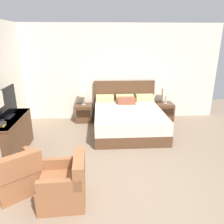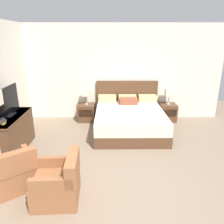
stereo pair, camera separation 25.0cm
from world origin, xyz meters
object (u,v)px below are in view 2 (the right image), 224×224
object	(u,v)px
nightstand_right	(168,112)
dresser	(11,133)
table_lamp_left	(86,93)
armchair_by_window	(13,173)
armchair_companion	(59,183)
bed	(129,119)
nightstand_left	(87,112)
tv	(8,102)
table_lamp_right	(169,92)

from	to	relation	value
nightstand_right	dresser	distance (m)	4.40
table_lamp_left	armchair_by_window	bearing A→B (deg)	-105.85
dresser	armchair_companion	size ratio (longest dim) A/B	1.86
dresser	bed	bearing A→B (deg)	22.48
nightstand_left	nightstand_right	size ratio (longest dim) A/B	1.00
nightstand_left	dresser	world-z (taller)	dresser
dresser	armchair_companion	world-z (taller)	dresser
nightstand_left	tv	distance (m)	2.48
bed	armchair_companion	size ratio (longest dim) A/B	2.80
armchair_companion	nightstand_right	bearing A→B (deg)	53.54
table_lamp_left	armchair_companion	xyz separation A→B (m)	(-0.08, -3.47, -0.60)
nightstand_left	tv	size ratio (longest dim) A/B	0.53
nightstand_right	table_lamp_right	world-z (taller)	table_lamp_right
table_lamp_left	tv	world-z (taller)	tv
nightstand_left	nightstand_right	bearing A→B (deg)	0.00
bed	table_lamp_right	world-z (taller)	bed
nightstand_right	tv	world-z (taller)	tv
armchair_by_window	table_lamp_right	bearing A→B (deg)	43.18
tv	armchair_companion	bearing A→B (deg)	-50.00
armchair_by_window	dresser	bearing A→B (deg)	113.93
table_lamp_right	tv	distance (m)	4.36
table_lamp_right	armchair_by_window	distance (m)	4.69
nightstand_left	nightstand_right	world-z (taller)	same
nightstand_left	armchair_companion	xyz separation A→B (m)	(-0.08, -3.47, 0.02)
nightstand_right	tv	size ratio (longest dim) A/B	0.53
table_lamp_right	dresser	distance (m)	4.42
bed	nightstand_left	bearing A→B (deg)	149.10
bed	dresser	distance (m)	2.95
tv	armchair_companion	size ratio (longest dim) A/B	1.29
dresser	armchair_by_window	bearing A→B (deg)	-66.07
nightstand_right	tv	distance (m)	4.44
tv	armchair_by_window	distance (m)	1.72
nightstand_left	armchair_by_window	xyz separation A→B (m)	(-0.90, -3.18, 0.02)
nightstand_left	table_lamp_right	xyz separation A→B (m)	(2.49, 0.00, 0.63)
nightstand_left	armchair_by_window	distance (m)	3.31
bed	armchair_by_window	bearing A→B (deg)	-131.39
nightstand_left	armchair_companion	distance (m)	3.47
dresser	armchair_by_window	xyz separation A→B (m)	(0.58, -1.31, -0.13)
armchair_companion	bed	bearing A→B (deg)	64.16
table_lamp_right	nightstand_left	bearing A→B (deg)	-179.97
tv	table_lamp_right	bearing A→B (deg)	24.32
bed	armchair_companion	distance (m)	3.03
table_lamp_right	armchair_companion	size ratio (longest dim) A/B	0.63
tv	armchair_by_window	world-z (taller)	tv
nightstand_right	armchair_companion	world-z (taller)	armchair_companion
armchair_by_window	armchair_companion	size ratio (longest dim) A/B	1.26
table_lamp_left	table_lamp_right	size ratio (longest dim) A/B	1.00
table_lamp_left	table_lamp_right	xyz separation A→B (m)	(2.49, 0.00, 0.00)
dresser	armchair_companion	distance (m)	2.13
tv	armchair_companion	world-z (taller)	tv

